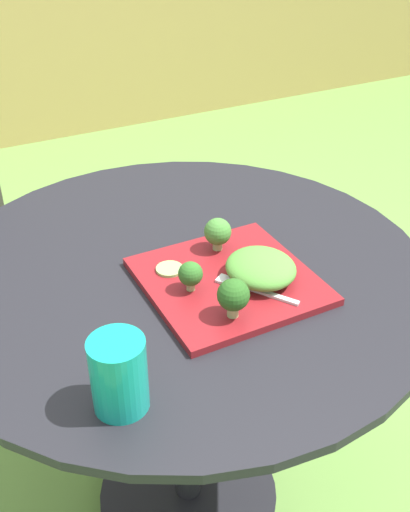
{
  "coord_description": "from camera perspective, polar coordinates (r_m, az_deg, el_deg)",
  "views": [
    {
      "loc": [
        -0.39,
        -0.86,
        1.36
      ],
      "look_at": [
        0.02,
        -0.05,
        0.76
      ],
      "focal_mm": 42.33,
      "sensor_mm": 36.0,
      "label": 1
    }
  ],
  "objects": [
    {
      "name": "ground_plane",
      "position": [
        1.65,
        -1.56,
        -21.99
      ],
      "size": [
        12.0,
        12.0,
        0.0
      ],
      "primitive_type": "plane",
      "color": "#669342"
    },
    {
      "name": "patio_table",
      "position": [
        1.29,
        -1.88,
        -9.92
      ],
      "size": [
        0.94,
        0.94,
        0.72
      ],
      "color": "black",
      "rests_on": "ground_plane"
    },
    {
      "name": "salad_plate",
      "position": [
        1.08,
        2.21,
        -2.35
      ],
      "size": [
        0.29,
        0.29,
        0.01
      ],
      "primitive_type": "cube",
      "color": "maroon",
      "rests_on": "patio_table"
    },
    {
      "name": "drinking_glass",
      "position": [
        0.84,
        -8.11,
        -11.32
      ],
      "size": [
        0.08,
        0.08,
        0.11
      ],
      "color": "#149989",
      "rests_on": "patio_table"
    },
    {
      "name": "fork",
      "position": [
        1.05,
        4.19,
        -3.0
      ],
      "size": [
        0.1,
        0.14,
        0.0
      ],
      "color": "silver",
      "rests_on": "salad_plate"
    },
    {
      "name": "lettuce_mound",
      "position": [
        1.07,
        5.29,
        -1.12
      ],
      "size": [
        0.12,
        0.13,
        0.05
      ],
      "primitive_type": "ellipsoid",
      "color": "#519338",
      "rests_on": "salad_plate"
    },
    {
      "name": "broccoli_floret_0",
      "position": [
        1.03,
        -1.38,
        -1.74
      ],
      "size": [
        0.04,
        0.04,
        0.05
      ],
      "color": "#99B770",
      "rests_on": "salad_plate"
    },
    {
      "name": "broccoli_floret_1",
      "position": [
        1.14,
        1.32,
        2.16
      ],
      "size": [
        0.05,
        0.05,
        0.06
      ],
      "color": "#99B770",
      "rests_on": "salad_plate"
    },
    {
      "name": "broccoli_floret_2",
      "position": [
        0.97,
        2.84,
        -3.71
      ],
      "size": [
        0.05,
        0.05,
        0.07
      ],
      "color": "#99B770",
      "rests_on": "salad_plate"
    },
    {
      "name": "cucumber_slice_0",
      "position": [
        1.1,
        -3.38,
        -1.23
      ],
      "size": [
        0.05,
        0.05,
        0.01
      ],
      "primitive_type": "cylinder",
      "color": "#8EB766",
      "rests_on": "salad_plate"
    }
  ]
}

